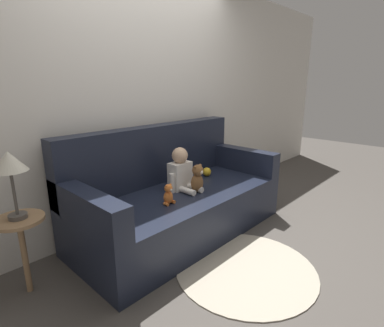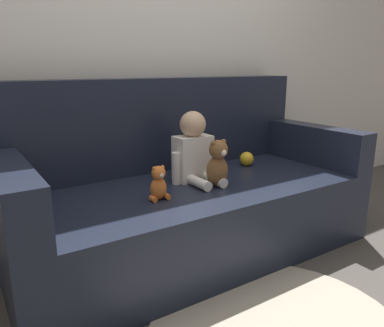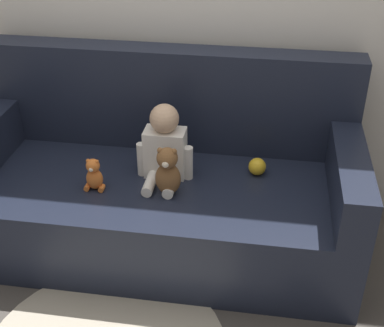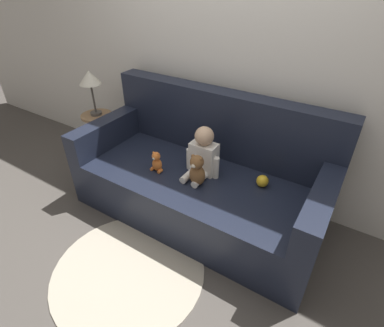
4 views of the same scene
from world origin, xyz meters
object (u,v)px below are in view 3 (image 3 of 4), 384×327
Objects in this scene: teddy_bear_brown at (168,171)px; toy_ball at (257,167)px; person_baby at (165,147)px; plush_toy_side at (94,175)px; couch at (162,186)px.

toy_ball is (0.44, 0.26, -0.09)m from teddy_bear_brown.
person_baby is 0.18m from teddy_bear_brown.
teddy_bear_brown is at bearing 2.23° from plush_toy_side.
toy_ball is (0.52, 0.05, 0.15)m from couch.
person_baby is (0.03, -0.04, 0.28)m from couch.
teddy_bear_brown is at bearing -69.91° from couch.
toy_ball is at bearing 30.20° from teddy_bear_brown.
teddy_bear_brown is (0.05, -0.17, -0.04)m from person_baby.
toy_ball is at bearing 18.22° from plush_toy_side.
person_baby is 4.34× the size of toy_ball.
couch is at bearing 36.20° from plush_toy_side.
person_baby is at bearing 106.01° from teddy_bear_brown.
teddy_bear_brown is 1.50× the size of plush_toy_side.
plush_toy_side is at bearing -177.77° from teddy_bear_brown.
couch is 22.14× the size of toy_ball.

